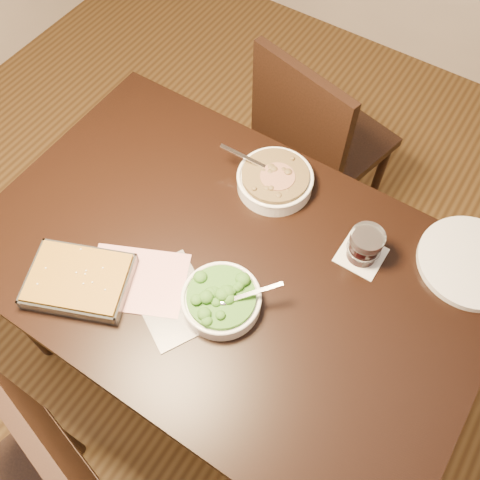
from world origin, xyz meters
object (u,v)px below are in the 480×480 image
at_px(chair_far, 314,139).
at_px(broccoli_bowl, 221,300).
at_px(dinner_plate, 471,262).
at_px(wine_tumbler, 365,245).
at_px(table, 229,279).
at_px(baking_dish, 79,281).
at_px(stew_bowl, 275,180).

bearing_deg(chair_far, broccoli_bowl, 114.11).
bearing_deg(dinner_plate, broccoli_bowl, -136.79).
relative_size(broccoli_bowl, chair_far, 0.23).
bearing_deg(dinner_plate, wine_tumbler, -152.07).
xyz_separation_m(table, wine_tumbler, (0.30, 0.22, 0.15)).
relative_size(wine_tumbler, dinner_plate, 0.35).
xyz_separation_m(wine_tumbler, dinner_plate, (0.26, 0.14, -0.05)).
xyz_separation_m(table, baking_dish, (-0.29, -0.27, 0.12)).
distance_m(table, stew_bowl, 0.32).
bearing_deg(table, broccoli_bowl, -63.67).
bearing_deg(stew_bowl, dinner_plate, 6.44).
bearing_deg(dinner_plate, chair_far, 150.50).
xyz_separation_m(stew_bowl, wine_tumbler, (0.32, -0.07, 0.03)).
bearing_deg(broccoli_bowl, table, 116.33).
bearing_deg(broccoli_bowl, chair_far, 100.62).
bearing_deg(table, dinner_plate, 32.84).
bearing_deg(stew_bowl, table, -84.32).
relative_size(stew_bowl, dinner_plate, 0.86).
height_order(baking_dish, wine_tumbler, wine_tumbler).
height_order(stew_bowl, broccoli_bowl, stew_bowl).
height_order(broccoli_bowl, baking_dish, broccoli_bowl).
relative_size(table, wine_tumbler, 13.77).
distance_m(table, broccoli_bowl, 0.18).
bearing_deg(dinner_plate, table, -147.16).
xyz_separation_m(table, dinner_plate, (0.56, 0.36, 0.11)).
relative_size(broccoli_bowl, wine_tumbler, 2.05).
relative_size(stew_bowl, baking_dish, 0.78).
xyz_separation_m(broccoli_bowl, chair_far, (-0.16, 0.85, -0.28)).
relative_size(table, baking_dish, 4.36).
xyz_separation_m(wine_tumbler, chair_far, (-0.40, 0.51, -0.30)).
bearing_deg(broccoli_bowl, wine_tumbler, 54.21).
relative_size(table, stew_bowl, 5.59).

